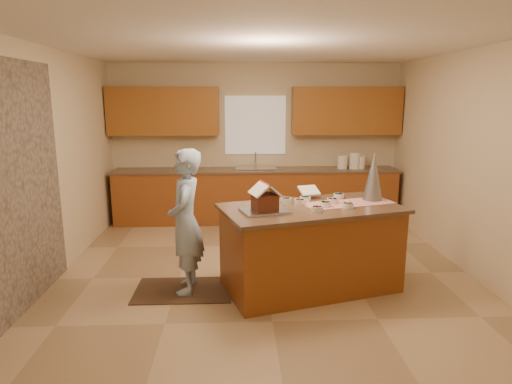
{
  "coord_description": "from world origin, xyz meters",
  "views": [
    {
      "loc": [
        -0.33,
        -5.07,
        2.13
      ],
      "look_at": [
        -0.1,
        0.2,
        1.0
      ],
      "focal_mm": 31.2,
      "sensor_mm": 36.0,
      "label": 1
    }
  ],
  "objects_px": {
    "boy": "(186,222)",
    "gingerbread_house": "(265,200)",
    "island_base": "(310,250)",
    "tinsel_tree": "(373,176)"
  },
  "relations": [
    {
      "from": "boy",
      "to": "tinsel_tree",
      "type": "bearing_deg",
      "value": 97.33
    },
    {
      "from": "gingerbread_house",
      "to": "island_base",
      "type": "bearing_deg",
      "value": 21.73
    },
    {
      "from": "island_base",
      "to": "boy",
      "type": "bearing_deg",
      "value": 164.34
    },
    {
      "from": "boy",
      "to": "gingerbread_house",
      "type": "height_order",
      "value": "boy"
    },
    {
      "from": "island_base",
      "to": "gingerbread_house",
      "type": "xyz_separation_m",
      "value": [
        -0.53,
        -0.21,
        0.63
      ]
    },
    {
      "from": "tinsel_tree",
      "to": "gingerbread_house",
      "type": "xyz_separation_m",
      "value": [
        -1.29,
        -0.49,
        -0.15
      ]
    },
    {
      "from": "island_base",
      "to": "tinsel_tree",
      "type": "relative_size",
      "value": 3.27
    },
    {
      "from": "island_base",
      "to": "gingerbread_house",
      "type": "distance_m",
      "value": 0.85
    },
    {
      "from": "boy",
      "to": "gingerbread_house",
      "type": "relative_size",
      "value": 4.43
    },
    {
      "from": "island_base",
      "to": "tinsel_tree",
      "type": "bearing_deg",
      "value": 3.67
    }
  ]
}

